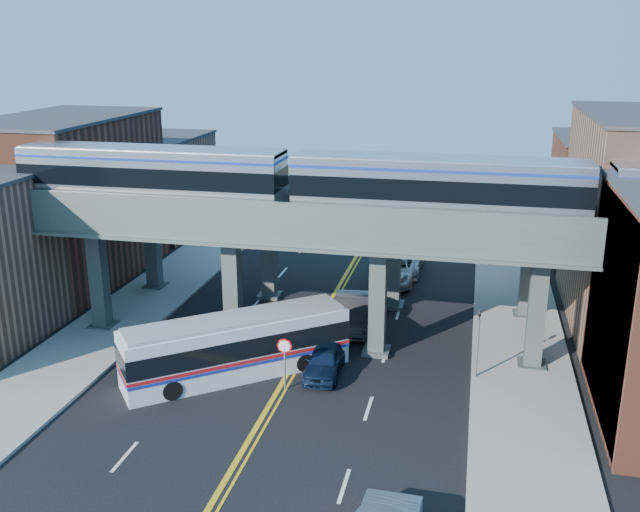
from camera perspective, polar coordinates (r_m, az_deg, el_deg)
The scene contains 17 objects.
ground at distance 32.41m, azimuth -4.75°, elevation -12.90°, with size 120.00×120.00×0.00m, color black.
sidewalk_west at distance 44.86m, azimuth -15.14°, elevation -4.54°, with size 5.00×70.00×0.16m, color gray.
sidewalk_east at distance 40.20m, azimuth 15.67°, elevation -7.17°, with size 5.00×70.00×0.16m, color gray.
building_west_b at distance 51.71m, azimuth -19.50°, elevation 4.22°, with size 8.00×14.00×11.00m, color brown.
building_west_c at distance 63.15m, azimuth -13.24°, elevation 5.56°, with size 8.00×10.00×8.00m, color #8B6048.
building_east_c at distance 57.79m, azimuth 22.14°, elevation 4.20°, with size 8.00×10.00×9.00m, color brown.
mural_panel at distance 33.32m, azimuth 22.01°, elevation -4.26°, with size 0.10×9.50×9.50m, color teal.
elevated_viaduct_near at distance 37.07m, azimuth -1.37°, elevation 1.93°, with size 52.00×3.60×7.40m.
elevated_viaduct_far at distance 43.69m, azimuth 0.83°, elevation 4.28°, with size 52.00×3.60×7.40m.
transit_train at distance 35.47m, azimuth 9.42°, elevation 5.47°, with size 44.53×2.79×3.25m.
stop_sign at distance 34.07m, azimuth -2.84°, elevation -7.95°, with size 0.76×0.09×2.63m.
traffic_signal at distance 35.55m, azimuth 12.53°, elevation -6.30°, with size 0.15×0.18×4.10m.
transit_bus at distance 35.80m, azimuth -6.68°, elevation -7.22°, with size 10.43×9.01×2.92m.
car_lane_a at distance 35.94m, azimuth 0.36°, elevation -8.35°, with size 1.71×4.26×1.45m, color #0D1A32.
car_lane_b at distance 41.45m, azimuth 2.56°, elevation -4.51°, with size 1.93×5.54×1.83m, color #2F2F32.
car_lane_c at distance 49.42m, azimuth 6.00°, elevation -1.04°, with size 2.83×6.13×1.70m, color #BCBBBE.
car_lane_d at distance 51.65m, azimuth 6.86°, elevation -0.26°, with size 2.39×5.87×1.70m, color silver.
Camera 1 is at (8.60, -26.72, 16.20)m, focal length 40.00 mm.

